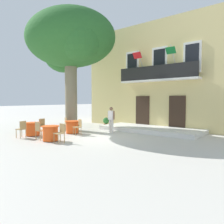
{
  "coord_description": "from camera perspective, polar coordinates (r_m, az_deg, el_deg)",
  "views": [
    {
      "loc": [
        7.69,
        -8.48,
        2.06
      ],
      "look_at": [
        -0.42,
        1.51,
        1.3
      ],
      "focal_mm": 34.32,
      "sensor_mm": 36.0,
      "label": 1
    }
  ],
  "objects": [
    {
      "name": "plane_tree",
      "position": [
        15.02,
        -11.08,
        17.87
      ],
      "size": [
        6.24,
        5.48,
        7.83
      ],
      "color": "#7F755B",
      "rests_on": "ground"
    },
    {
      "name": "entrance_step_platform",
      "position": [
        14.09,
        10.04,
        -4.56
      ],
      "size": [
        6.55,
        2.53,
        0.25
      ],
      "primitive_type": "cube",
      "color": "silver",
      "rests_on": "ground"
    },
    {
      "name": "cafe_table_front",
      "position": [
        13.2,
        -10.56,
        -3.94
      ],
      "size": [
        0.86,
        0.86,
        0.76
      ],
      "color": "#EA561E",
      "rests_on": "ground"
    },
    {
      "name": "ground_plane",
      "position": [
        11.63,
        -3.11,
        -6.83
      ],
      "size": [
        120.0,
        120.0,
        0.0
      ],
      "primitive_type": "plane",
      "color": "beige"
    },
    {
      "name": "cafe_chair_middle_1",
      "position": [
        12.41,
        -22.9,
        -3.98
      ],
      "size": [
        0.45,
        0.45,
        0.91
      ],
      "color": "tan",
      "rests_on": "ground"
    },
    {
      "name": "cafe_table_near_tree",
      "position": [
        11.03,
        -16.08,
        -5.45
      ],
      "size": [
        0.86,
        0.86,
        0.76
      ],
      "color": "#EA561E",
      "rests_on": "ground"
    },
    {
      "name": "cafe_chair_front_0",
      "position": [
        13.88,
        -11.8,
        -3.02
      ],
      "size": [
        0.52,
        0.52,
        0.91
      ],
      "color": "tan",
      "rests_on": "ground"
    },
    {
      "name": "cafe_table_middle",
      "position": [
        12.93,
        -20.4,
        -4.24
      ],
      "size": [
        0.86,
        0.86,
        0.76
      ],
      "color": "#EA561E",
      "rests_on": "ground"
    },
    {
      "name": "cafe_chair_middle_0",
      "position": [
        13.4,
        -17.89,
        -3.35
      ],
      "size": [
        0.41,
        0.41,
        0.91
      ],
      "color": "tan",
      "rests_on": "ground"
    },
    {
      "name": "building_facade",
      "position": [
        16.96,
        15.58,
        8.97
      ],
      "size": [
        13.0,
        5.09,
        7.5
      ],
      "color": "#DBC67F",
      "rests_on": "ground"
    },
    {
      "name": "ground_planter_left",
      "position": [
        16.02,
        -1.58,
        -2.6
      ],
      "size": [
        0.45,
        0.45,
        0.71
      ],
      "color": "#995638",
      "rests_on": "ground"
    },
    {
      "name": "pedestrian_near_entrance",
      "position": [
        13.24,
        -0.22,
        -1.65
      ],
      "size": [
        0.53,
        0.25,
        1.6
      ],
      "color": "silver",
      "rests_on": "ground"
    },
    {
      "name": "cafe_chair_near_tree_0",
      "position": [
        10.43,
        -13.56,
        -5.16
      ],
      "size": [
        0.42,
        0.42,
        0.91
      ],
      "color": "tan",
      "rests_on": "ground"
    },
    {
      "name": "cafe_chair_near_tree_1",
      "position": [
        11.55,
        -18.75,
        -4.42
      ],
      "size": [
        0.43,
        0.43,
        0.91
      ],
      "color": "tan",
      "rests_on": "ground"
    },
    {
      "name": "cafe_chair_front_1",
      "position": [
        12.53,
        -8.96,
        -3.68
      ],
      "size": [
        0.51,
        0.51,
        0.91
      ],
      "color": "tan",
      "rests_on": "ground"
    }
  ]
}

